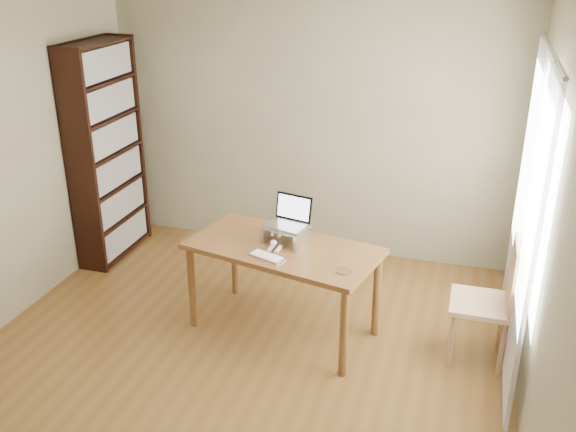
# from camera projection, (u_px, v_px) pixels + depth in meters

# --- Properties ---
(room) EXTENTS (4.04, 4.54, 2.64)m
(room) POSITION_uv_depth(u_px,v_px,m) (227.00, 209.00, 4.17)
(room) COLOR brown
(room) RESTS_ON ground
(bookshelf) EXTENTS (0.30, 0.90, 2.10)m
(bookshelf) POSITION_uv_depth(u_px,v_px,m) (106.00, 153.00, 6.12)
(bookshelf) COLOR black
(bookshelf) RESTS_ON ground
(curtains) EXTENTS (0.03, 1.90, 2.25)m
(curtains) POSITION_uv_depth(u_px,v_px,m) (526.00, 215.00, 4.41)
(curtains) COLOR white
(curtains) RESTS_ON ground
(desk) EXTENTS (1.58, 1.03, 0.75)m
(desk) POSITION_uv_depth(u_px,v_px,m) (283.00, 257.00, 4.95)
(desk) COLOR brown
(desk) RESTS_ON ground
(laptop_stand) EXTENTS (0.32, 0.25, 0.13)m
(laptop_stand) POSITION_uv_depth(u_px,v_px,m) (286.00, 232.00, 4.96)
(laptop_stand) COLOR silver
(laptop_stand) RESTS_ON desk
(laptop) EXTENTS (0.34, 0.32, 0.22)m
(laptop) POSITION_uv_depth(u_px,v_px,m) (288.00, 217.00, 4.96)
(laptop) COLOR silver
(laptop) RESTS_ON laptop_stand
(keyboard) EXTENTS (0.30, 0.20, 0.02)m
(keyboard) POSITION_uv_depth(u_px,v_px,m) (267.00, 257.00, 4.74)
(keyboard) COLOR silver
(keyboard) RESTS_ON desk
(coaster) EXTENTS (0.11, 0.11, 0.01)m
(coaster) POSITION_uv_depth(u_px,v_px,m) (344.00, 271.00, 4.54)
(coaster) COLOR brown
(coaster) RESTS_ON desk
(cat) EXTENTS (0.25, 0.49, 0.16)m
(cat) POSITION_uv_depth(u_px,v_px,m) (284.00, 232.00, 5.00)
(cat) COLOR #493F39
(cat) RESTS_ON desk
(chair) EXTENTS (0.44, 0.44, 0.98)m
(chair) POSITION_uv_depth(u_px,v_px,m) (492.00, 297.00, 4.64)
(chair) COLOR tan
(chair) RESTS_ON ground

